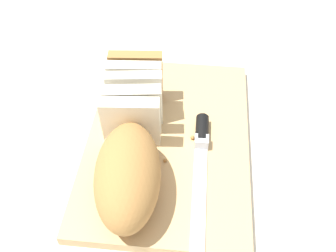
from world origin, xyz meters
TOP-DOWN VIEW (x-y plane):
  - ground_plane at (0.00, 0.00)m, footprint 3.00×3.00m
  - cutting_board at (0.00, 0.00)m, footprint 0.42×0.29m
  - bread_loaf at (-0.06, 0.05)m, footprint 0.33×0.12m
  - bread_knife at (-0.03, -0.06)m, footprint 0.29×0.02m
  - crumb_near_knife at (-0.00, -0.07)m, footprint 0.01×0.01m
  - crumb_near_loaf at (-0.05, 0.00)m, footprint 0.01×0.01m
  - crumb_stray_left at (-0.03, 0.03)m, footprint 0.00×0.00m
  - crumb_stray_right at (0.00, -0.04)m, footprint 0.01×0.01m

SIDE VIEW (x-z plane):
  - ground_plane at x=0.00m, z-range 0.00..0.00m
  - cutting_board at x=0.00m, z-range 0.00..0.02m
  - crumb_stray_left at x=-0.03m, z-range 0.02..0.02m
  - crumb_near_knife at x=0.00m, z-range 0.02..0.03m
  - crumb_near_loaf at x=-0.05m, z-range 0.02..0.03m
  - crumb_stray_right at x=0.00m, z-range 0.02..0.03m
  - bread_knife at x=-0.03m, z-range 0.02..0.04m
  - bread_loaf at x=-0.06m, z-range 0.02..0.12m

